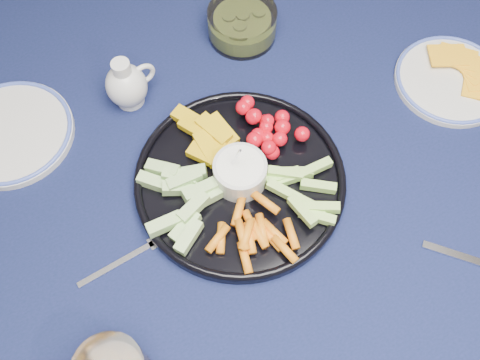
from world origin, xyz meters
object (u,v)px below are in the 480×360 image
crudite_platter (239,179)px  pickle_bowl (242,25)px  dining_table (243,151)px  side_plate_extra (10,133)px  creamer_pitcher (127,85)px  cheese_plate (451,79)px

crudite_platter → pickle_bowl: 0.30m
dining_table → crudite_platter: bearing=-121.3°
pickle_bowl → side_plate_extra: pickle_bowl is taller
dining_table → side_plate_extra: (-0.34, 0.15, 0.10)m
creamer_pitcher → side_plate_extra: creamer_pitcher is taller
dining_table → creamer_pitcher: creamer_pitcher is taller
cheese_plate → side_plate_extra: 0.74m
side_plate_extra → creamer_pitcher: bearing=-7.0°
creamer_pitcher → side_plate_extra: size_ratio=0.47×
cheese_plate → side_plate_extra: bearing=160.6°
creamer_pitcher → pickle_bowl: 0.24m
pickle_bowl → cheese_plate: bearing=-44.7°
dining_table → creamer_pitcher: bearing=137.9°
creamer_pitcher → cheese_plate: bearing=-24.0°
cheese_plate → crudite_platter: bearing=-179.3°
crudite_platter → dining_table: bearing=58.7°
dining_table → crudite_platter: size_ratio=5.16×
crudite_platter → side_plate_extra: (-0.28, 0.25, -0.01)m
pickle_bowl → crudite_platter: bearing=-118.9°
dining_table → side_plate_extra: bearing=155.8°
dining_table → pickle_bowl: 0.22m
side_plate_extra → cheese_plate: bearing=-19.4°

